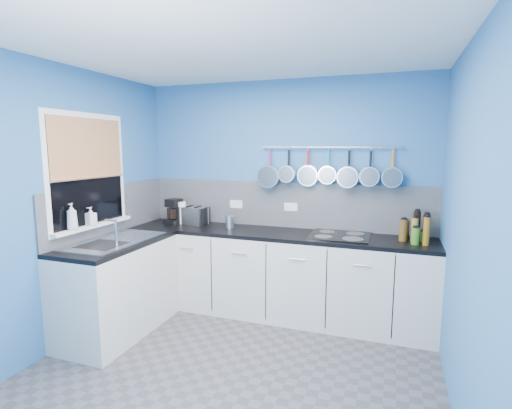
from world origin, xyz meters
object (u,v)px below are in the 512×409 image
Objects in this scene: soap_bottle_b at (91,216)px; coffee_maker at (173,212)px; paper_towel at (181,213)px; soap_bottle_a at (72,217)px; canister at (230,222)px; hob at (340,236)px; toaster at (194,216)px.

soap_bottle_b reaches higher than coffee_maker.
soap_bottle_b is 1.10m from paper_towel.
soap_bottle_a is 1.39× the size of soap_bottle_b.
soap_bottle_a is 0.94× the size of paper_towel.
soap_bottle_b is 0.67× the size of paper_towel.
coffee_maker is 0.71m from canister.
canister is (0.71, 0.00, -0.08)m from coffee_maker.
soap_bottle_b is at bearing -109.79° from paper_towel.
coffee_maker is 1.91m from hob.
toaster is at bearing 67.34° from soap_bottle_a.
paper_towel reaches higher than canister.
soap_bottle_a is 1.32m from paper_towel.
toaster is 0.48m from canister.
soap_bottle_a is at bearing -90.63° from coffee_maker.
soap_bottle_b reaches higher than canister.
soap_bottle_a reaches higher than soap_bottle_b.
canister is at bearing -4.12° from paper_towel.
soap_bottle_a is 1.25m from coffee_maker.
canister is (1.00, 0.98, -0.17)m from soap_bottle_b.
soap_bottle_b is 0.55× the size of toaster.
coffee_maker is at bearing -179.66° from canister.
hob is (1.83, -0.06, -0.12)m from paper_towel.
soap_bottle_b reaches higher than hob.
toaster is at bearing 2.68° from paper_towel.
toaster is at bearing 173.64° from canister.
soap_bottle_a is 0.83× the size of coffee_maker.
paper_towel is (0.37, 1.26, -0.14)m from soap_bottle_a.
coffee_maker is 0.49× the size of hob.
soap_bottle_a is 0.77× the size of toaster.
soap_bottle_b is 0.29× the size of hob.
toaster is 1.68m from hob.
coffee_maker is (0.29, 0.98, -0.09)m from soap_bottle_b.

